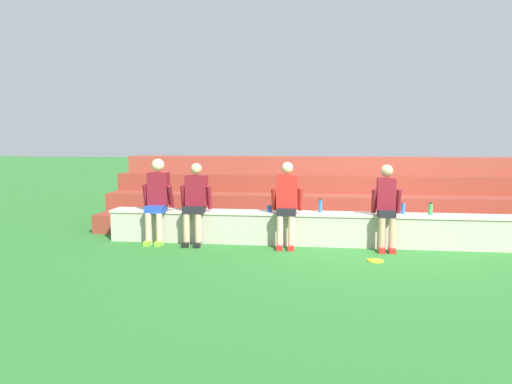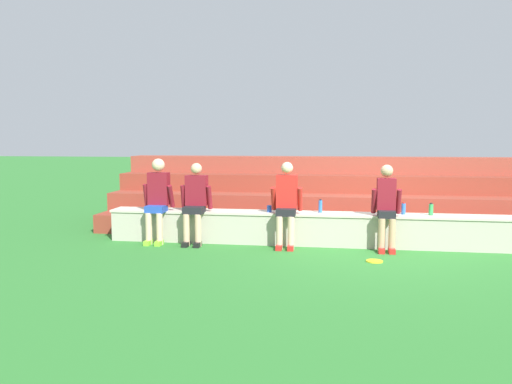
# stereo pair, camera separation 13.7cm
# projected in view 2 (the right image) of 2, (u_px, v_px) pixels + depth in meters

# --- Properties ---
(ground_plane) EXTENTS (80.00, 80.00, 0.00)m
(ground_plane) POSITION_uv_depth(u_px,v_px,m) (373.00, 249.00, 8.29)
(ground_plane) COLOR #2D752D
(stone_seating_wall) EXTENTS (9.29, 0.49, 0.56)m
(stone_seating_wall) POSITION_uv_depth(u_px,v_px,m) (372.00, 229.00, 8.47)
(stone_seating_wall) COLOR #B7AF9E
(stone_seating_wall) RESTS_ON ground
(brick_bleachers) EXTENTS (10.57, 2.54, 1.44)m
(brick_bleachers) POSITION_uv_depth(u_px,v_px,m) (365.00, 201.00, 10.38)
(brick_bleachers) COLOR maroon
(brick_bleachers) RESTS_ON ground
(person_far_left) EXTENTS (0.54, 0.55, 1.49)m
(person_far_left) POSITION_uv_depth(u_px,v_px,m) (157.00, 197.00, 8.76)
(person_far_left) COLOR beige
(person_far_left) RESTS_ON ground
(person_left_of_center) EXTENTS (0.56, 0.56, 1.42)m
(person_left_of_center) POSITION_uv_depth(u_px,v_px,m) (195.00, 200.00, 8.66)
(person_left_of_center) COLOR #DBAD89
(person_left_of_center) RESTS_ON ground
(person_center) EXTENTS (0.53, 0.52, 1.45)m
(person_center) POSITION_uv_depth(u_px,v_px,m) (286.00, 202.00, 8.38)
(person_center) COLOR beige
(person_center) RESTS_ON ground
(person_right_of_center) EXTENTS (0.48, 0.49, 1.42)m
(person_right_of_center) POSITION_uv_depth(u_px,v_px,m) (386.00, 205.00, 8.13)
(person_right_of_center) COLOR tan
(person_right_of_center) RESTS_ON ground
(water_bottle_near_right) EXTENTS (0.07, 0.07, 0.21)m
(water_bottle_near_right) POSITION_uv_depth(u_px,v_px,m) (431.00, 209.00, 8.29)
(water_bottle_near_right) COLOR green
(water_bottle_near_right) RESTS_ON stone_seating_wall
(water_bottle_center_gap) EXTENTS (0.06, 0.06, 0.24)m
(water_bottle_center_gap) POSITION_uv_depth(u_px,v_px,m) (320.00, 206.00, 8.60)
(water_bottle_center_gap) COLOR blue
(water_bottle_center_gap) RESTS_ON stone_seating_wall
(water_bottle_mid_right) EXTENTS (0.07, 0.07, 0.21)m
(water_bottle_mid_right) POSITION_uv_depth(u_px,v_px,m) (403.00, 209.00, 8.39)
(water_bottle_mid_right) COLOR blue
(water_bottle_mid_right) RESTS_ON stone_seating_wall
(plastic_cup_middle) EXTENTS (0.08, 0.08, 0.12)m
(plastic_cup_middle) POSITION_uv_depth(u_px,v_px,m) (269.00, 209.00, 8.65)
(plastic_cup_middle) COLOR blue
(plastic_cup_middle) RESTS_ON stone_seating_wall
(frisbee) EXTENTS (0.25, 0.25, 0.02)m
(frisbee) POSITION_uv_depth(u_px,v_px,m) (374.00, 261.00, 7.44)
(frisbee) COLOR yellow
(frisbee) RESTS_ON ground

